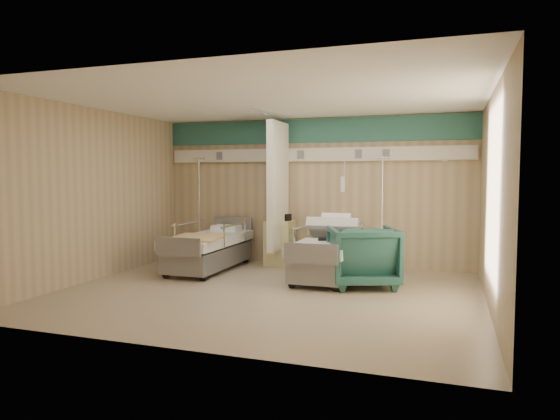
% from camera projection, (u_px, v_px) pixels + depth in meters
% --- Properties ---
extents(ground, '(6.00, 5.00, 0.00)m').
position_uv_depth(ground, '(267.00, 293.00, 7.27)').
color(ground, gray).
rests_on(ground, ground).
extents(room_walls, '(6.04, 5.04, 2.82)m').
position_uv_depth(room_walls, '(271.00, 165.00, 7.39)').
color(room_walls, tan).
rests_on(room_walls, ground).
extents(bed_right, '(1.00, 2.16, 0.63)m').
position_uv_depth(bed_right, '(328.00, 259.00, 8.28)').
color(bed_right, silver).
rests_on(bed_right, ground).
extents(bed_left, '(1.00, 2.16, 0.63)m').
position_uv_depth(bed_left, '(209.00, 253.00, 8.99)').
color(bed_left, silver).
rests_on(bed_left, ground).
extents(bedside_cabinet, '(0.50, 0.48, 0.85)m').
position_uv_depth(bedside_cabinet, '(280.00, 243.00, 9.49)').
color(bedside_cabinet, '#D5D085').
rests_on(bedside_cabinet, ground).
extents(visitor_armchair, '(1.30, 1.32, 0.93)m').
position_uv_depth(visitor_armchair, '(363.00, 256.00, 7.67)').
color(visitor_armchair, '#1F4E47').
rests_on(visitor_armchair, ground).
extents(waffle_blanket, '(0.71, 0.66, 0.07)m').
position_uv_depth(waffle_blanket, '(362.00, 224.00, 7.59)').
color(waffle_blanket, silver).
rests_on(waffle_blanket, visitor_armchair).
extents(iv_stand_right, '(0.36, 0.36, 2.04)m').
position_uv_depth(iv_stand_right, '(381.00, 247.00, 8.94)').
color(iv_stand_right, silver).
rests_on(iv_stand_right, ground).
extents(iv_stand_left, '(0.37, 0.37, 2.05)m').
position_uv_depth(iv_stand_left, '(200.00, 241.00, 9.86)').
color(iv_stand_left, silver).
rests_on(iv_stand_left, ground).
extents(call_remote, '(0.20, 0.12, 0.04)m').
position_uv_depth(call_remote, '(324.00, 239.00, 8.24)').
color(call_remote, black).
rests_on(call_remote, bed_right).
extents(tan_blanket, '(0.98, 1.16, 0.04)m').
position_uv_depth(tan_blanket, '(197.00, 237.00, 8.52)').
color(tan_blanket, tan).
rests_on(tan_blanket, bed_left).
extents(toiletry_bag, '(0.27, 0.23, 0.13)m').
position_uv_depth(toiletry_bag, '(284.00, 217.00, 9.49)').
color(toiletry_bag, black).
rests_on(toiletry_bag, bedside_cabinet).
extents(white_cup, '(0.11, 0.11, 0.12)m').
position_uv_depth(white_cup, '(275.00, 217.00, 9.59)').
color(white_cup, white).
rests_on(white_cup, bedside_cabinet).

